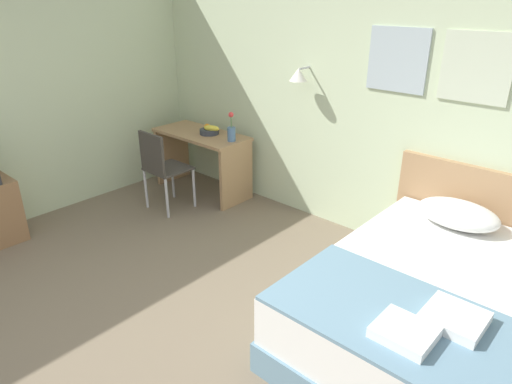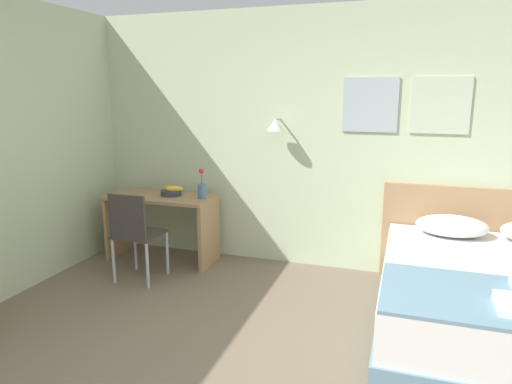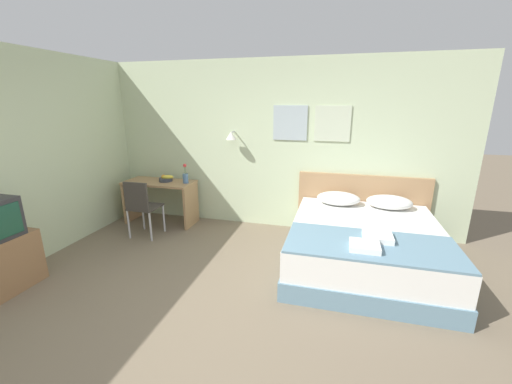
% 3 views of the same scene
% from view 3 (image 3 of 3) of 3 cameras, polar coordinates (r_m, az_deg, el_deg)
% --- Properties ---
extents(ground_plane, '(24.00, 24.00, 0.00)m').
position_cam_3_polar(ground_plane, '(3.25, -9.06, -22.37)').
color(ground_plane, '#756651').
extents(wall_back, '(6.00, 0.31, 2.65)m').
position_cam_3_polar(wall_back, '(5.06, 2.27, 8.35)').
color(wall_back, beige).
rests_on(wall_back, ground_plane).
extents(bed, '(1.80, 2.02, 0.56)m').
position_cam_3_polar(bed, '(4.19, 19.08, -9.31)').
color(bed, '#66899E').
rests_on(bed, ground_plane).
extents(headboard, '(1.92, 0.06, 0.95)m').
position_cam_3_polar(headboard, '(5.09, 18.57, -2.32)').
color(headboard, '#A87F56').
rests_on(headboard, ground_plane).
extents(pillow_left, '(0.62, 0.42, 0.18)m').
position_cam_3_polar(pillow_left, '(4.75, 14.75, -1.12)').
color(pillow_left, white).
rests_on(pillow_left, bed).
extents(pillow_right, '(0.62, 0.42, 0.18)m').
position_cam_3_polar(pillow_right, '(4.80, 23.06, -1.70)').
color(pillow_right, white).
rests_on(pillow_right, bed).
extents(throw_blanket, '(1.75, 0.81, 0.02)m').
position_cam_3_polar(throw_blanket, '(3.54, 20.10, -8.99)').
color(throw_blanket, '#66899E').
rests_on(throw_blanket, bed).
extents(folded_towel_near_foot, '(0.31, 0.30, 0.06)m').
position_cam_3_polar(folded_towel_near_foot, '(3.66, 21.22, -7.54)').
color(folded_towel_near_foot, white).
rests_on(folded_towel_near_foot, throw_blanket).
extents(folded_towel_mid_bed, '(0.29, 0.27, 0.06)m').
position_cam_3_polar(folded_towel_mid_bed, '(3.38, 19.14, -9.27)').
color(folded_towel_mid_bed, white).
rests_on(folded_towel_mid_bed, throw_blanket).
extents(desk, '(1.17, 0.53, 0.73)m').
position_cam_3_polar(desk, '(5.56, -17.02, -0.33)').
color(desk, '#A87F56').
rests_on(desk, ground_plane).
extents(desk_chair, '(0.41, 0.41, 0.89)m').
position_cam_3_polar(desk_chair, '(5.00, -20.16, -2.14)').
color(desk_chair, '#3D3833').
rests_on(desk_chair, ground_plane).
extents(fruit_bowl, '(0.25, 0.22, 0.11)m').
position_cam_3_polar(fruit_bowl, '(5.47, -16.05, 2.33)').
color(fruit_bowl, '#333842').
rests_on(fruit_bowl, desk).
extents(flower_vase, '(0.09, 0.09, 0.32)m').
position_cam_3_polar(flower_vase, '(5.25, -12.71, 2.71)').
color(flower_vase, '#4C7099').
rests_on(flower_vase, desk).
extents(tv_stand, '(0.43, 0.69, 0.62)m').
position_cam_3_polar(tv_stand, '(4.46, -39.21, -10.21)').
color(tv_stand, '#8E6642').
rests_on(tv_stand, ground_plane).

